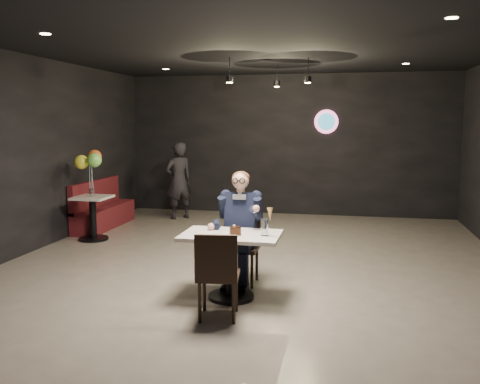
% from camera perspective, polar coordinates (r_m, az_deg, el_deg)
% --- Properties ---
extents(floor, '(9.00, 9.00, 0.00)m').
position_cam_1_polar(floor, '(6.85, 0.99, -9.03)').
color(floor, gray).
rests_on(floor, ground).
extents(wall_sign, '(0.50, 0.06, 0.50)m').
position_cam_1_polar(wall_sign, '(10.92, 9.67, 7.79)').
color(wall_sign, pink).
rests_on(wall_sign, floor).
extents(pendant_lights, '(1.40, 1.20, 0.36)m').
position_cam_1_polar(pendant_lights, '(8.58, 3.63, 13.79)').
color(pendant_lights, black).
rests_on(pendant_lights, floor).
extents(main_table, '(1.10, 0.70, 0.75)m').
position_cam_1_polar(main_table, '(5.80, -1.01, -8.31)').
color(main_table, silver).
rests_on(main_table, floor).
extents(chair_far, '(0.42, 0.46, 0.92)m').
position_cam_1_polar(chair_far, '(6.30, 0.11, -6.20)').
color(chair_far, black).
rests_on(chair_far, floor).
extents(chair_near, '(0.48, 0.51, 0.92)m').
position_cam_1_polar(chair_near, '(5.23, -2.45, -9.15)').
color(chair_near, black).
rests_on(chair_near, floor).
extents(seated_man, '(0.60, 0.80, 1.44)m').
position_cam_1_polar(seated_man, '(6.24, 0.11, -3.89)').
color(seated_man, black).
rests_on(seated_man, floor).
extents(dessert_plate, '(0.22, 0.22, 0.01)m').
position_cam_1_polar(dessert_plate, '(5.64, -0.84, -4.79)').
color(dessert_plate, white).
rests_on(dessert_plate, main_table).
extents(cake_slice, '(0.14, 0.13, 0.08)m').
position_cam_1_polar(cake_slice, '(5.59, -0.53, -4.40)').
color(cake_slice, black).
rests_on(cake_slice, dessert_plate).
extents(mint_leaf, '(0.06, 0.04, 0.01)m').
position_cam_1_polar(mint_leaf, '(5.57, -0.77, -4.05)').
color(mint_leaf, '#2E8C37').
rests_on(mint_leaf, cake_slice).
extents(sundae_glass, '(0.08, 0.08, 0.19)m').
position_cam_1_polar(sundae_glass, '(5.60, 2.75, -3.98)').
color(sundae_glass, silver).
rests_on(sundae_glass, main_table).
extents(wafer_cone, '(0.08, 0.08, 0.14)m').
position_cam_1_polar(wafer_cone, '(5.52, 3.40, -2.50)').
color(wafer_cone, tan).
rests_on(wafer_cone, sundae_glass).
extents(booth_bench, '(0.45, 1.80, 0.90)m').
position_cam_1_polar(booth_bench, '(9.97, -15.04, -1.31)').
color(booth_bench, '#480F1B').
rests_on(booth_bench, floor).
extents(side_table, '(0.57, 0.57, 0.71)m').
position_cam_1_polar(side_table, '(8.97, -16.18, -2.96)').
color(side_table, silver).
rests_on(side_table, floor).
extents(balloon_vase, '(0.09, 0.09, 0.14)m').
position_cam_1_polar(balloon_vase, '(8.90, -16.29, -0.03)').
color(balloon_vase, silver).
rests_on(balloon_vase, side_table).
extents(balloon_bunch, '(0.43, 0.43, 0.71)m').
position_cam_1_polar(balloon_bunch, '(8.86, -16.40, 2.77)').
color(balloon_bunch, yellow).
rests_on(balloon_bunch, balloon_vase).
extents(passerby, '(0.68, 0.67, 1.59)m').
position_cam_1_polar(passerby, '(10.55, -6.89, 1.28)').
color(passerby, black).
rests_on(passerby, floor).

